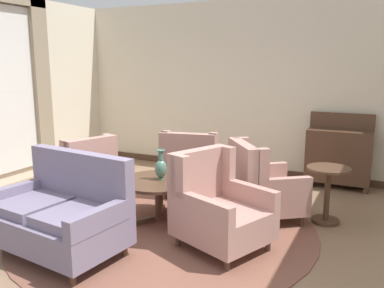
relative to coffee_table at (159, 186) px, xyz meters
The scene contains 14 objects.
ground 0.67m from the coffee_table, 69.25° to the right, with size 9.04×9.04×0.00m, color #896B51.
wall_back 2.91m from the coffee_table, 86.15° to the left, with size 6.62×0.08×3.02m, color beige.
wall_left 3.26m from the coffee_table, behind, with size 0.08×4.45×3.02m, color beige.
baseboard_back 2.68m from the coffee_table, 86.07° to the left, with size 6.46×0.03×0.12m, color #4C3323.
area_rug 0.50m from the coffee_table, 44.57° to the right, with size 3.59×3.59×0.01m, color brown.
coffee_table is the anchor object (origin of this frame).
porcelain_vase 0.24m from the coffee_table, 68.77° to the left, with size 0.15×0.15×0.38m.
settee 1.29m from the coffee_table, 110.61° to the right, with size 1.50×0.99×1.02m.
armchair_back_corner 1.02m from the coffee_table, 22.22° to the right, with size 1.12×1.06×1.03m.
armchair_beside_settee 1.37m from the coffee_table, behind, with size 1.10×0.99×0.96m.
armchair_near_sideboard 1.28m from the coffee_table, 27.68° to the left, with size 1.13×1.13×0.99m.
armchair_near_window 1.08m from the coffee_table, 93.00° to the left, with size 0.96×1.01×0.99m.
side_table 2.08m from the coffee_table, 23.76° to the left, with size 0.52×0.52×0.70m.
sideboard 3.03m from the coffee_table, 52.41° to the left, with size 0.97×0.38×1.18m.
Camera 1 is at (2.29, -3.68, 1.94)m, focal length 37.79 mm.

